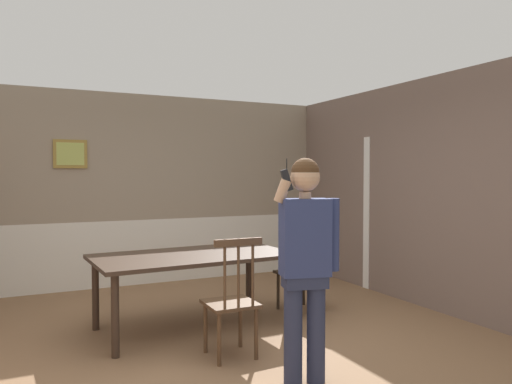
{
  "coord_description": "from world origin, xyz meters",
  "views": [
    {
      "loc": [
        -1.62,
        -4.02,
        1.58
      ],
      "look_at": [
        0.13,
        -0.4,
        1.44
      ],
      "focal_mm": 34.24,
      "sensor_mm": 36.0,
      "label": 1
    }
  ],
  "objects_px": {
    "chair_near_window": "(303,270)",
    "person_figure": "(306,255)",
    "dining_table": "(193,261)",
    "chair_by_doorway": "(232,301)"
  },
  "relations": [
    {
      "from": "chair_near_window",
      "to": "person_figure",
      "type": "bearing_deg",
      "value": 143.87
    },
    {
      "from": "chair_by_doorway",
      "to": "person_figure",
      "type": "relative_size",
      "value": 0.62
    },
    {
      "from": "chair_near_window",
      "to": "person_figure",
      "type": "relative_size",
      "value": 0.56
    },
    {
      "from": "dining_table",
      "to": "person_figure",
      "type": "relative_size",
      "value": 1.19
    },
    {
      "from": "dining_table",
      "to": "chair_near_window",
      "type": "height_order",
      "value": "chair_near_window"
    },
    {
      "from": "dining_table",
      "to": "chair_by_doorway",
      "type": "distance_m",
      "value": 0.94
    },
    {
      "from": "dining_table",
      "to": "person_figure",
      "type": "xyz_separation_m",
      "value": [
        0.35,
        -1.63,
        0.29
      ]
    },
    {
      "from": "chair_near_window",
      "to": "chair_by_doorway",
      "type": "relative_size",
      "value": 0.91
    },
    {
      "from": "dining_table",
      "to": "chair_by_doorway",
      "type": "xyz_separation_m",
      "value": [
        0.05,
        -0.92,
        -0.2
      ]
    },
    {
      "from": "dining_table",
      "to": "chair_near_window",
      "type": "xyz_separation_m",
      "value": [
        1.37,
        0.08,
        -0.23
      ]
    }
  ]
}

